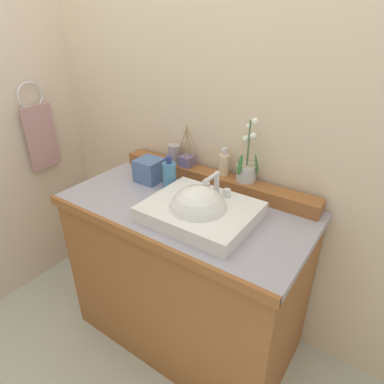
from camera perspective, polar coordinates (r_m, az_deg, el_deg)
The scene contains 13 objects.
floor at distance 2.18m, azimuth -0.87°, elevation -23.59°, with size 3.12×3.80×0.10m, color #B6BAAA.
wall_back at distance 1.76m, azimuth 7.04°, elevation 14.16°, with size 3.12×0.20×2.49m, color beige.
vanity_cabinet at distance 1.82m, azimuth -0.99°, elevation -14.04°, with size 1.19×0.64×0.88m.
back_ledge at distance 1.74m, azimuth 3.72°, elevation 2.28°, with size 1.12×0.10×0.07m, color brown.
sink_basin at distance 1.44m, azimuth 1.22°, elevation -3.72°, with size 0.47×0.38×0.29m.
potted_plant at distance 1.63m, azimuth 9.45°, elevation 4.34°, with size 0.11×0.12×0.32m.
soap_dispenser at distance 1.69m, azimuth 5.53°, elevation 4.89°, with size 0.05×0.06×0.14m.
tumbler_cup at distance 1.85m, azimuth -3.05°, elevation 6.74°, with size 0.07×0.07×0.10m, color #9F9699.
reed_diffuser at distance 1.79m, azimuth -0.92°, elevation 5.54°, with size 0.12×0.10×0.23m.
lotion_bottle at distance 1.67m, azimuth -3.90°, elevation 2.82°, with size 0.07×0.07×0.18m.
tissue_box at distance 1.78m, azimuth -7.36°, elevation 3.77°, with size 0.13×0.13×0.12m, color #4B6A9B.
towel_ring at distance 2.25m, azimuth -26.23°, elevation 14.67°, with size 0.16×0.16×0.01m, color silver.
hand_towel at distance 2.30m, azimuth -24.65°, elevation 8.57°, with size 0.02×0.19×0.40m, color #B58789.
Camera 1 is at (0.79, -1.10, 1.66)m, focal length 30.88 mm.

